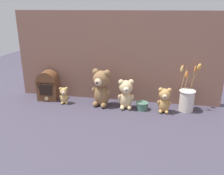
{
  "coord_description": "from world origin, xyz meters",
  "views": [
    {
      "loc": [
        0.32,
        -1.59,
        0.71
      ],
      "look_at": [
        0.0,
        0.02,
        0.15
      ],
      "focal_mm": 38.0,
      "sensor_mm": 36.0,
      "label": 1
    }
  ],
  "objects_px": {
    "teddy_bear_large": "(101,87)",
    "teddy_bear_small": "(164,100)",
    "flower_vase": "(187,98)",
    "decorative_tin_tall": "(142,106)",
    "teddy_bear_tiny": "(64,95)",
    "teddy_bear_medium": "(126,93)",
    "vintage_radio": "(48,85)"
  },
  "relations": [
    {
      "from": "teddy_bear_large",
      "to": "teddy_bear_small",
      "type": "distance_m",
      "value": 0.46
    },
    {
      "from": "teddy_bear_small",
      "to": "flower_vase",
      "type": "relative_size",
      "value": 0.54
    },
    {
      "from": "teddy_bear_small",
      "to": "flower_vase",
      "type": "height_order",
      "value": "flower_vase"
    },
    {
      "from": "flower_vase",
      "to": "decorative_tin_tall",
      "type": "relative_size",
      "value": 3.9
    },
    {
      "from": "teddy_bear_tiny",
      "to": "decorative_tin_tall",
      "type": "height_order",
      "value": "teddy_bear_tiny"
    },
    {
      "from": "teddy_bear_large",
      "to": "teddy_bear_tiny",
      "type": "relative_size",
      "value": 2.13
    },
    {
      "from": "decorative_tin_tall",
      "to": "flower_vase",
      "type": "bearing_deg",
      "value": 8.3
    },
    {
      "from": "teddy_bear_medium",
      "to": "teddy_bear_tiny",
      "type": "distance_m",
      "value": 0.48
    },
    {
      "from": "teddy_bear_medium",
      "to": "flower_vase",
      "type": "relative_size",
      "value": 0.65
    },
    {
      "from": "teddy_bear_medium",
      "to": "flower_vase",
      "type": "distance_m",
      "value": 0.43
    },
    {
      "from": "teddy_bear_medium",
      "to": "teddy_bear_large",
      "type": "bearing_deg",
      "value": 175.42
    },
    {
      "from": "flower_vase",
      "to": "vintage_radio",
      "type": "bearing_deg",
      "value": 179.32
    },
    {
      "from": "teddy_bear_large",
      "to": "flower_vase",
      "type": "relative_size",
      "value": 0.83
    },
    {
      "from": "teddy_bear_large",
      "to": "vintage_radio",
      "type": "xyz_separation_m",
      "value": [
        -0.45,
        0.05,
        -0.03
      ]
    },
    {
      "from": "teddy_bear_medium",
      "to": "teddy_bear_tiny",
      "type": "height_order",
      "value": "teddy_bear_medium"
    },
    {
      "from": "flower_vase",
      "to": "decorative_tin_tall",
      "type": "distance_m",
      "value": 0.32
    },
    {
      "from": "decorative_tin_tall",
      "to": "teddy_bear_tiny",
      "type": "bearing_deg",
      "value": -179.7
    },
    {
      "from": "teddy_bear_large",
      "to": "decorative_tin_tall",
      "type": "relative_size",
      "value": 3.24
    },
    {
      "from": "teddy_bear_large",
      "to": "teddy_bear_tiny",
      "type": "distance_m",
      "value": 0.3
    },
    {
      "from": "teddy_bear_small",
      "to": "teddy_bear_tiny",
      "type": "xyz_separation_m",
      "value": [
        -0.75,
        0.02,
        -0.03
      ]
    },
    {
      "from": "teddy_bear_tiny",
      "to": "flower_vase",
      "type": "xyz_separation_m",
      "value": [
        0.91,
        0.05,
        0.03
      ]
    },
    {
      "from": "teddy_bear_large",
      "to": "decorative_tin_tall",
      "type": "distance_m",
      "value": 0.33
    },
    {
      "from": "teddy_bear_small",
      "to": "teddy_bear_tiny",
      "type": "height_order",
      "value": "teddy_bear_small"
    },
    {
      "from": "teddy_bear_medium",
      "to": "vintage_radio",
      "type": "height_order",
      "value": "vintage_radio"
    },
    {
      "from": "teddy_bear_medium",
      "to": "flower_vase",
      "type": "bearing_deg",
      "value": 6.25
    },
    {
      "from": "teddy_bear_tiny",
      "to": "decorative_tin_tall",
      "type": "relative_size",
      "value": 1.52
    },
    {
      "from": "decorative_tin_tall",
      "to": "vintage_radio",
      "type": "bearing_deg",
      "value": 175.6
    },
    {
      "from": "teddy_bear_medium",
      "to": "vintage_radio",
      "type": "distance_m",
      "value": 0.64
    },
    {
      "from": "teddy_bear_large",
      "to": "teddy_bear_small",
      "type": "bearing_deg",
      "value": -4.01
    },
    {
      "from": "flower_vase",
      "to": "decorative_tin_tall",
      "type": "xyz_separation_m",
      "value": [
        -0.31,
        -0.05,
        -0.07
      ]
    },
    {
      "from": "teddy_bear_small",
      "to": "decorative_tin_tall",
      "type": "height_order",
      "value": "teddy_bear_small"
    },
    {
      "from": "teddy_bear_medium",
      "to": "decorative_tin_tall",
      "type": "bearing_deg",
      "value": 0.91
    }
  ]
}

